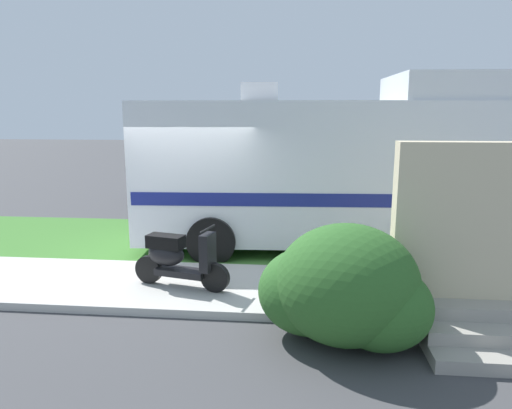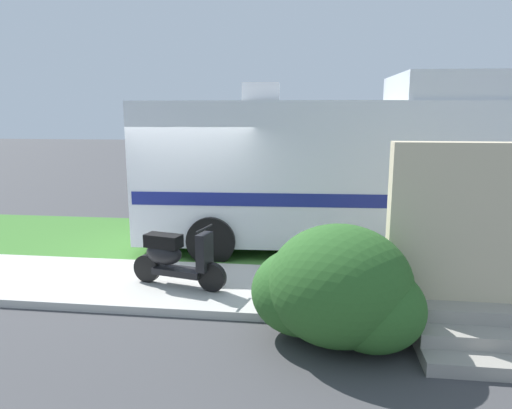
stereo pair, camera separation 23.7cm
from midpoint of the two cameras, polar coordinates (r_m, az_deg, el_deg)
ground_plane at (r=8.61m, az=-7.81°, el=-7.38°), size 80.00×80.00×0.00m
sidewalk at (r=7.51m, az=-10.22°, el=-9.80°), size 24.00×2.00×0.12m
grass_strip at (r=9.99m, az=-5.60°, el=-4.47°), size 24.00×3.40×0.08m
motorhome_rv at (r=9.26m, az=8.28°, el=4.34°), size 6.80×2.74×3.45m
scooter at (r=7.14m, az=-9.10°, el=-6.47°), size 1.55×0.63×0.97m
bicycle at (r=6.93m, az=9.80°, el=-7.84°), size 1.64×0.57×0.88m
pickup_truck_near at (r=13.78m, az=1.80°, el=3.64°), size 5.54×2.39×1.71m
porch_steps at (r=6.20m, az=26.29°, el=-6.48°), size 2.00×1.26×2.40m
bush_by_porch at (r=5.60m, az=11.17°, el=-10.48°), size 2.03×1.52×1.44m
bottle_green at (r=7.03m, az=20.14°, el=-10.35°), size 0.07×0.07×0.25m
bottle_spare at (r=7.31m, az=17.43°, el=-9.40°), size 0.07×0.07×0.24m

